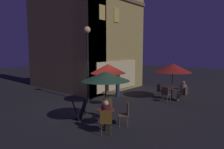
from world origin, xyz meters
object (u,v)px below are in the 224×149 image
(cafe_chair_2, at_px, (184,93))
(cafe_chair_3, at_px, (106,120))
(patio_umbrella_0, at_px, (108,69))
(patron_standing_2, at_px, (118,84))
(cafe_chair_0, at_px, (160,90))
(cafe_chair_1, at_px, (165,93))
(patron_seated_0, at_px, (182,90))
(street_lamp_near_corner, at_px, (87,45))
(patron_seated_1, at_px, (106,115))
(cafe_table_0, at_px, (108,96))
(cafe_chair_4, at_px, (126,112))
(cafe_chair_5, at_px, (107,107))
(patio_umbrella_1, at_px, (173,68))
(cafe_table_1, at_px, (172,91))
(patio_umbrella_2, at_px, (106,77))
(cafe_table_2, at_px, (106,114))
(menu_sandwich_board, at_px, (79,109))

(cafe_chair_2, height_order, cafe_chair_3, cafe_chair_3)
(patio_umbrella_0, relative_size, patron_standing_2, 1.37)
(cafe_chair_0, xyz_separation_m, cafe_chair_2, (0.11, -1.55, 0.01))
(cafe_chair_0, bearing_deg, cafe_chair_3, -83.92)
(cafe_chair_1, bearing_deg, patron_seated_0, -35.41)
(street_lamp_near_corner, height_order, patron_seated_1, street_lamp_near_corner)
(cafe_table_0, xyz_separation_m, patron_seated_0, (3.57, -2.80, 0.16))
(cafe_chair_0, distance_m, cafe_chair_4, 5.47)
(cafe_chair_2, bearing_deg, cafe_chair_5, 71.01)
(cafe_chair_3, height_order, cafe_chair_4, cafe_chair_4)
(street_lamp_near_corner, bearing_deg, patron_standing_2, -10.95)
(cafe_table_0, relative_size, patron_seated_0, 0.60)
(patio_umbrella_1, bearing_deg, patron_standing_2, 116.38)
(street_lamp_near_corner, xyz_separation_m, cafe_chair_4, (-1.60, -3.98, -2.79))
(cafe_table_1, relative_size, patio_umbrella_2, 0.35)
(patio_umbrella_0, bearing_deg, cafe_chair_4, -125.48)
(cafe_table_2, distance_m, cafe_chair_2, 6.05)
(cafe_table_0, xyz_separation_m, cafe_chair_5, (-1.71, -1.49, 0.01))
(patron_standing_2, bearing_deg, cafe_table_0, 173.91)
(cafe_table_0, distance_m, patio_umbrella_0, 1.52)
(street_lamp_near_corner, xyz_separation_m, menu_sandwich_board, (-2.27, -1.91, -2.91))
(cafe_chair_1, bearing_deg, cafe_chair_5, 173.39)
(patio_umbrella_2, height_order, cafe_chair_1, patio_umbrella_2)
(cafe_chair_5, height_order, patron_seated_1, patron_seated_1)
(patio_umbrella_1, height_order, patron_standing_2, patio_umbrella_1)
(patio_umbrella_2, bearing_deg, cafe_chair_3, -137.11)
(patio_umbrella_1, distance_m, patron_seated_1, 6.58)
(street_lamp_near_corner, relative_size, cafe_chair_4, 4.54)
(cafe_table_1, height_order, cafe_table_2, cafe_table_1)
(cafe_table_0, height_order, cafe_chair_0, cafe_chair_0)
(cafe_table_2, relative_size, cafe_chair_0, 0.83)
(cafe_chair_0, bearing_deg, patio_umbrella_1, 0.00)
(menu_sandwich_board, distance_m, cafe_chair_1, 5.48)
(patio_umbrella_2, xyz_separation_m, cafe_chair_5, (0.70, 0.54, -1.48))
(cafe_table_1, height_order, cafe_chair_0, cafe_chair_0)
(cafe_chair_2, bearing_deg, cafe_chair_4, 82.93)
(street_lamp_near_corner, xyz_separation_m, cafe_table_2, (-2.14, -3.39, -2.85))
(patio_umbrella_2, relative_size, cafe_chair_3, 2.34)
(cafe_chair_2, relative_size, patron_seated_1, 0.72)
(patron_seated_1, bearing_deg, patio_umbrella_1, -39.98)
(cafe_chair_3, xyz_separation_m, patron_seated_1, (0.11, 0.10, 0.14))
(patio_umbrella_2, height_order, cafe_chair_4, patio_umbrella_2)
(cafe_chair_2, bearing_deg, patron_seated_1, 82.48)
(menu_sandwich_board, height_order, patron_seated_0, patron_seated_0)
(cafe_chair_4, bearing_deg, cafe_chair_5, -50.56)
(patron_seated_0, height_order, patron_standing_2, patron_standing_2)
(cafe_chair_1, distance_m, cafe_chair_3, 5.74)
(cafe_table_1, distance_m, cafe_chair_5, 5.28)
(street_lamp_near_corner, xyz_separation_m, patron_seated_0, (3.83, -4.17, -2.65))
(cafe_chair_2, distance_m, cafe_chair_3, 6.61)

